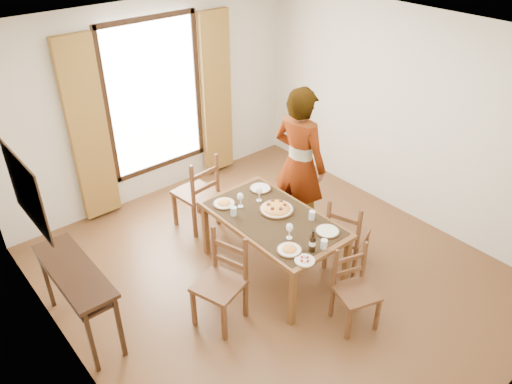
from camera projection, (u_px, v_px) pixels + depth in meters
ground at (274, 274)px, 5.83m from camera, size 5.00×5.00×0.00m
room_shell at (268, 153)px, 5.10m from camera, size 4.60×5.10×2.74m
console_table at (75, 278)px, 4.75m from camera, size 0.38×1.20×0.80m
dining_table at (273, 222)px, 5.53m from camera, size 0.93×1.63×0.76m
chair_west at (221, 284)px, 5.00m from camera, size 0.56×0.56×1.00m
chair_north at (197, 194)px, 6.39m from camera, size 0.52×0.52×1.05m
chair_south at (355, 291)px, 5.00m from camera, size 0.49×0.49×0.88m
chair_east at (346, 236)px, 5.72m from camera, size 0.54×0.54×0.95m
man at (299, 165)px, 6.03m from camera, size 0.89×0.73×1.97m
plate_sw at (289, 249)px, 4.98m from camera, size 0.27×0.27×0.05m
plate_se at (327, 230)px, 5.24m from camera, size 0.27×0.27×0.05m
plate_nw at (224, 202)px, 5.69m from camera, size 0.27×0.27×0.05m
plate_ne at (260, 187)px, 5.98m from camera, size 0.27×0.27×0.05m
pasta_platter at (277, 207)px, 5.58m from camera, size 0.40×0.40×0.10m
caprese_plate at (305, 260)px, 4.85m from camera, size 0.20×0.20×0.04m
wine_glass_a at (289, 231)px, 5.12m from camera, size 0.08×0.08×0.18m
wine_glass_b at (259, 194)px, 5.73m from camera, size 0.08×0.08×0.18m
wine_glass_c at (240, 200)px, 5.62m from camera, size 0.08×0.08×0.18m
tumbler_a at (312, 215)px, 5.43m from camera, size 0.07×0.07×0.10m
tumbler_b at (234, 211)px, 5.50m from camera, size 0.07×0.07×0.10m
tumbler_c at (324, 244)px, 5.00m from camera, size 0.07×0.07×0.10m
wine_bottle at (313, 241)px, 4.93m from camera, size 0.07×0.07×0.25m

